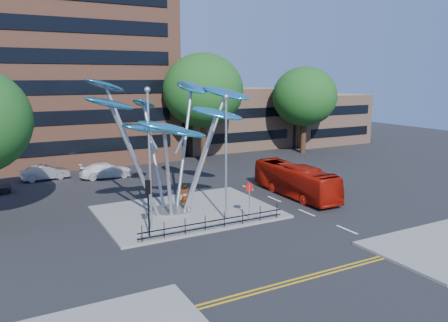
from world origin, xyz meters
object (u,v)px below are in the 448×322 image
street_lamp_left (149,147)px  traffic_light_island (148,196)px  leaf_sculpture (167,116)px  parked_car_mid (45,173)px  pedestrian (185,197)px  tree_right (203,91)px  parked_car_right (106,170)px  tree_far (305,97)px  street_lamp_right (226,146)px  red_bus (295,181)px  no_entry_sign_island (249,194)px

street_lamp_left → traffic_light_island: size_ratio=2.57×
leaf_sculpture → parked_car_mid: bearing=113.8°
street_lamp_left → pedestrian: street_lamp_left is taller
tree_right → traffic_light_island: tree_right is taller
leaf_sculpture → parked_car_right: leaf_sculpture is taller
tree_far → parked_car_right: size_ratio=2.20×
traffic_light_island → parked_car_right: size_ratio=0.70×
leaf_sculpture → street_lamp_right: (2.57, -3.68, -1.78)m
leaf_sculpture → pedestrian: bearing=-12.5°
street_lamp_left → red_bus: street_lamp_left is taller
parked_car_right → traffic_light_island: bearing=178.4°
street_lamp_left → pedestrian: (3.50, 2.94, -4.29)m
tree_far → no_entry_sign_island: bearing=-135.7°
traffic_light_island → red_bus: bearing=14.5°
leaf_sculpture → pedestrian: 5.91m
street_lamp_left → parked_car_mid: (-4.18, 18.15, -4.66)m
tree_far → red_bus: size_ratio=1.18×
tree_far → parked_car_right: tree_far is taller
traffic_light_island → no_entry_sign_island: (7.00, 0.02, -0.80)m
pedestrian → parked_car_mid: size_ratio=0.43×
street_lamp_right → pedestrian: bearing=113.5°
street_lamp_left → parked_car_right: bearing=86.2°
tree_far → parked_car_mid: bearing=-179.4°
leaf_sculpture → no_entry_sign_island: bearing=-45.7°
tree_right → red_bus: tree_right is taller
street_lamp_right → parked_car_mid: size_ratio=1.95×
pedestrian → street_lamp_right: bearing=116.5°
pedestrian → parked_car_right: 13.62m
parked_car_mid → parked_car_right: 5.58m
tree_right → pedestrian: (-9.00, -15.56, -6.97)m
red_bus → street_lamp_left: bearing=-168.0°
red_bus → pedestrian: size_ratio=5.01×
street_lamp_right → traffic_light_island: (-5.50, -0.50, -2.48)m
no_entry_sign_island → red_bus: size_ratio=0.27×
no_entry_sign_island → traffic_light_island: bearing=-179.9°
street_lamp_left → street_lamp_right: size_ratio=1.06×
traffic_light_island → no_entry_sign_island: 7.05m
pedestrian → traffic_light_island: bearing=47.6°
parked_car_mid → tree_far: bearing=-93.7°
leaf_sculpture → street_lamp_right: bearing=-55.1°
tree_right → street_lamp_right: 20.64m
traffic_light_island → red_bus: size_ratio=0.37×
no_entry_sign_island → parked_car_right: bearing=107.3°
tree_right → tree_far: (14.00, 0.00, -0.93)m
traffic_light_island → parked_car_mid: (-3.68, 19.15, -1.91)m
pedestrian → parked_car_right: (-2.40, 13.40, -0.35)m
leaf_sculpture → parked_car_right: 14.59m
no_entry_sign_island → pedestrian: (-3.00, 3.93, -0.75)m
tree_right → street_lamp_left: bearing=-124.0°
tree_far → pedestrian: 28.42m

